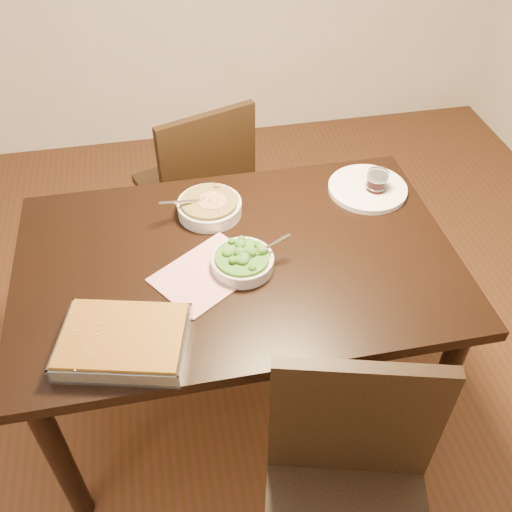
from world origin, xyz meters
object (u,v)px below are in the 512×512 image
(stew_bowl, at_px, (209,206))
(chair_near, at_px, (349,496))
(dinner_plate, at_px, (367,189))
(broccoli_bowl, at_px, (242,261))
(table, at_px, (237,278))
(wine_tumbler, at_px, (377,182))
(baking_dish, at_px, (124,341))
(chair_far, at_px, (199,184))

(stew_bowl, relative_size, chair_near, 0.26)
(dinner_plate, distance_m, chair_near, 1.06)
(stew_bowl, bearing_deg, chair_near, -76.70)
(stew_bowl, distance_m, broccoli_bowl, 0.29)
(table, bearing_deg, dinner_plate, 25.80)
(stew_bowl, distance_m, wine_tumbler, 0.60)
(baking_dish, relative_size, wine_tumbler, 4.45)
(stew_bowl, xyz_separation_m, wine_tumbler, (0.60, 0.00, 0.02))
(wine_tumbler, bearing_deg, baking_dish, -149.65)
(wine_tumbler, relative_size, chair_far, 0.10)
(chair_far, bearing_deg, dinner_plate, 119.84)
(baking_dish, distance_m, chair_near, 0.72)
(dinner_plate, distance_m, chair_far, 0.80)
(stew_bowl, distance_m, chair_near, 1.01)
(table, distance_m, stew_bowl, 0.27)
(broccoli_bowl, bearing_deg, dinner_plate, 30.56)
(table, distance_m, broccoli_bowl, 0.13)
(table, relative_size, broccoli_bowl, 6.29)
(broccoli_bowl, relative_size, dinner_plate, 0.78)
(table, xyz_separation_m, baking_dish, (-0.36, -0.30, 0.12))
(stew_bowl, relative_size, broccoli_bowl, 1.10)
(table, distance_m, dinner_plate, 0.59)
(stew_bowl, distance_m, baking_dish, 0.61)
(wine_tumbler, distance_m, dinner_plate, 0.05)
(stew_bowl, bearing_deg, broccoli_bowl, -77.41)
(table, distance_m, chair_near, 0.75)
(stew_bowl, distance_m, dinner_plate, 0.58)
(stew_bowl, xyz_separation_m, dinner_plate, (0.58, 0.02, -0.02))
(table, xyz_separation_m, dinner_plate, (0.53, 0.25, 0.10))
(baking_dish, xyz_separation_m, chair_near, (0.53, -0.42, -0.26))
(chair_far, bearing_deg, stew_bowl, 69.67)
(broccoli_bowl, xyz_separation_m, wine_tumbler, (0.54, 0.29, 0.02))
(chair_near, bearing_deg, dinner_plate, 84.90)
(wine_tumbler, bearing_deg, broccoli_bowl, -151.98)
(baking_dish, height_order, dinner_plate, baking_dish)
(table, bearing_deg, stew_bowl, 102.99)
(dinner_plate, bearing_deg, broccoli_bowl, -149.44)
(chair_near, relative_size, chair_far, 1.03)
(stew_bowl, bearing_deg, wine_tumbler, 0.08)
(wine_tumbler, xyz_separation_m, chair_far, (-0.59, 0.51, -0.29))
(table, height_order, broccoli_bowl, broccoli_bowl)
(wine_tumbler, xyz_separation_m, dinner_plate, (-0.02, 0.02, -0.04))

